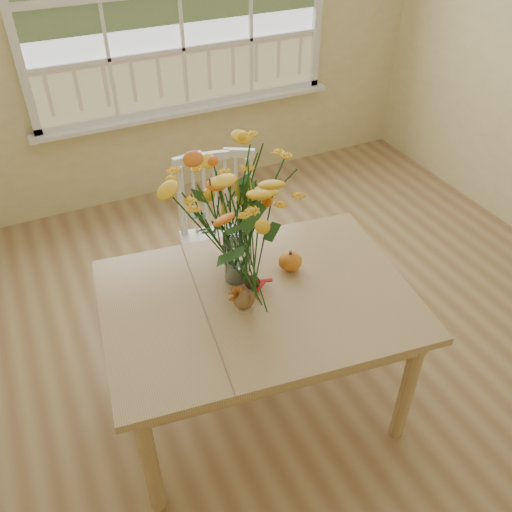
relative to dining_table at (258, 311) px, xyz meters
name	(u,v)px	position (x,y,z in m)	size (l,w,h in m)	color
floor	(328,363)	(0.48, 0.06, -0.66)	(4.00, 4.50, 0.01)	#936D47
wall_back	(179,19)	(0.48, 2.31, 0.70)	(4.00, 0.02, 2.70)	beige
dining_table	(258,311)	(0.00, 0.00, 0.00)	(1.51, 1.17, 0.75)	tan
windsor_chair	(220,230)	(0.14, 0.81, -0.10)	(0.53, 0.52, 0.99)	white
flower_vase	(234,212)	(-0.03, 0.16, 0.46)	(0.52, 0.52, 0.62)	white
pumpkin	(290,262)	(0.22, 0.11, 0.14)	(0.11, 0.11, 0.09)	orange
turkey_figurine	(244,301)	(-0.09, -0.04, 0.14)	(0.10, 0.08, 0.12)	#CCB78C
dark_gourd	(252,283)	(0.00, 0.06, 0.12)	(0.12, 0.07, 0.07)	#38160F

